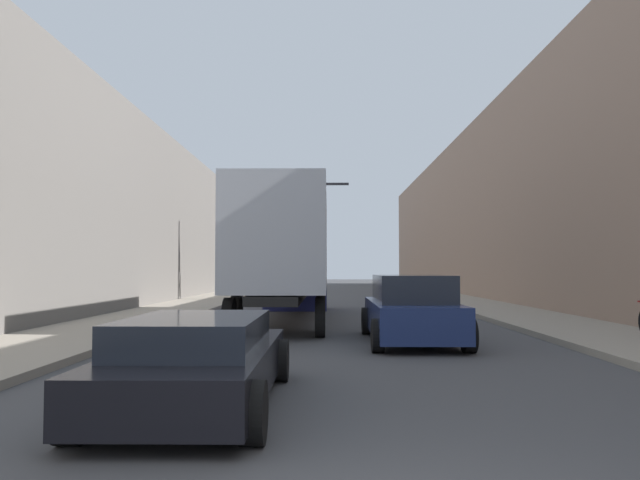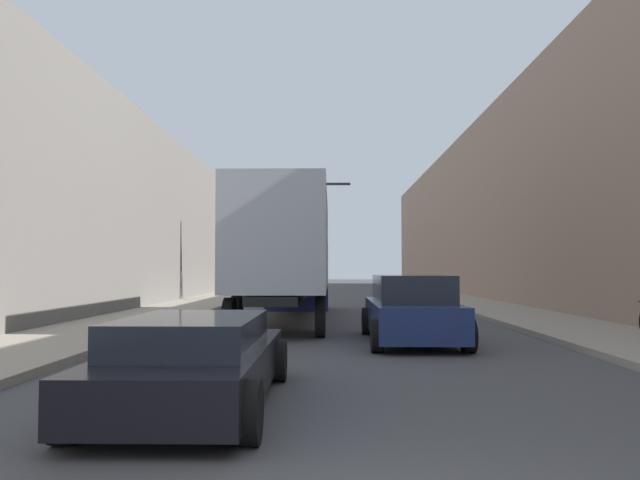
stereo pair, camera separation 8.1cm
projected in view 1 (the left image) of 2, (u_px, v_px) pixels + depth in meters
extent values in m
cube|color=gray|center=(456.00, 300.00, 33.13)|extent=(3.19, 80.00, 0.15)
cube|color=gray|center=(212.00, 300.00, 33.29)|extent=(3.19, 80.00, 0.15)
cube|color=#997A66|center=(541.00, 205.00, 33.31)|extent=(6.00, 80.00, 10.28)
cube|color=#66605B|center=(127.00, 224.00, 33.53)|extent=(6.00, 80.00, 8.33)
cube|color=#B2B7C1|center=(286.00, 242.00, 19.94)|extent=(2.60, 10.69, 2.99)
cube|color=black|center=(286.00, 293.00, 19.86)|extent=(1.30, 10.69, 0.24)
cube|color=navy|center=(296.00, 278.00, 26.35)|extent=(2.60, 2.27, 2.71)
cylinder|color=black|center=(229.00, 317.00, 15.71)|extent=(0.25, 1.00, 1.00)
cylinder|color=black|center=(320.00, 317.00, 15.68)|extent=(0.25, 1.00, 1.00)
cylinder|color=black|center=(236.00, 314.00, 16.91)|extent=(0.25, 1.00, 1.00)
cylinder|color=black|center=(321.00, 314.00, 16.88)|extent=(0.25, 1.00, 1.00)
cylinder|color=black|center=(269.00, 298.00, 26.33)|extent=(0.25, 1.00, 1.00)
cylinder|color=black|center=(323.00, 298.00, 26.30)|extent=(0.25, 1.00, 1.00)
cube|color=black|center=(199.00, 369.00, 7.88)|extent=(1.79, 4.77, 0.56)
cube|color=#1E232D|center=(196.00, 333.00, 7.67)|extent=(1.57, 2.62, 0.40)
cylinder|color=black|center=(164.00, 360.00, 9.57)|extent=(0.25, 0.64, 0.64)
cylinder|color=black|center=(280.00, 360.00, 9.55)|extent=(0.25, 0.64, 0.64)
cylinder|color=black|center=(71.00, 412.00, 6.11)|extent=(0.25, 0.64, 0.64)
cylinder|color=black|center=(253.00, 412.00, 6.09)|extent=(0.25, 0.64, 0.64)
cube|color=navy|center=(411.00, 318.00, 14.68)|extent=(1.87, 4.94, 0.76)
cube|color=#1E232D|center=(412.00, 289.00, 14.46)|extent=(1.65, 2.72, 0.62)
cylinder|color=black|center=(367.00, 321.00, 16.45)|extent=(0.25, 0.70, 0.70)
cylinder|color=black|center=(438.00, 321.00, 16.43)|extent=(0.25, 0.70, 0.70)
cylinder|color=black|center=(378.00, 336.00, 12.81)|extent=(0.25, 0.70, 0.70)
cylinder|color=black|center=(469.00, 336.00, 12.79)|extent=(0.25, 0.70, 0.70)
cylinder|color=black|center=(242.00, 240.00, 32.34)|extent=(0.20, 0.20, 6.44)
cube|color=black|center=(295.00, 184.00, 32.45)|extent=(5.57, 0.12, 0.12)
cube|color=black|center=(277.00, 194.00, 32.43)|extent=(0.30, 0.24, 0.90)
sphere|color=green|center=(277.00, 188.00, 32.31)|extent=(0.18, 0.18, 0.18)
cube|color=black|center=(313.00, 194.00, 32.41)|extent=(0.30, 0.24, 0.90)
sphere|color=red|center=(313.00, 193.00, 32.27)|extent=(0.18, 0.18, 0.18)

